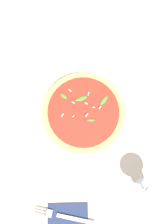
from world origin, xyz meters
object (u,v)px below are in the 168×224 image
Objects in this scene: pizza_arugula_main at (84,113)px; fork at (66,217)px; wine_glass at (155,196)px; side_plate_white at (7,64)px.

pizza_arugula_main reaches higher than fork.
fork is (0.25, 0.12, -0.11)m from wine_glass.
fork is at bearing 25.51° from wine_glass.
wine_glass is 0.81× the size of fork.
side_plate_white is (0.30, -0.50, 0.00)m from fork.
wine_glass is 0.90× the size of side_plate_white.
fork is (0.01, 0.35, -0.01)m from pizza_arugula_main.
wine_glass is (-0.24, 0.23, 0.10)m from pizza_arugula_main.
pizza_arugula_main is at bearing 154.41° from side_plate_white.
wine_glass reaches higher than fork.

